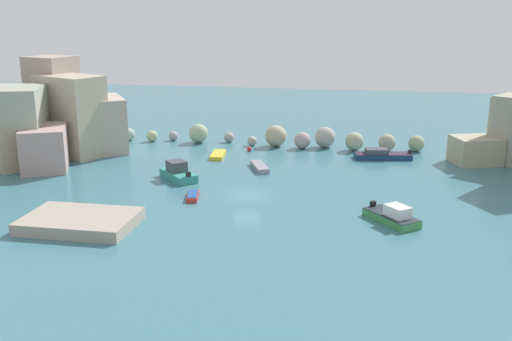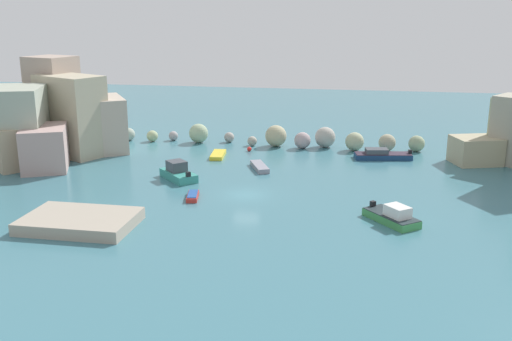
{
  "view_description": "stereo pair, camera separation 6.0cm",
  "coord_description": "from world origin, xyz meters",
  "px_view_note": "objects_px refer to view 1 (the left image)",
  "views": [
    {
      "loc": [
        10.58,
        -52.94,
        17.27
      ],
      "look_at": [
        0.0,
        5.36,
        1.0
      ],
      "focal_mm": 41.05,
      "sensor_mm": 36.0,
      "label": 1
    },
    {
      "loc": [
        10.64,
        -52.93,
        17.27
      ],
      "look_at": [
        0.0,
        5.36,
        1.0
      ],
      "focal_mm": 41.05,
      "sensor_mm": 36.0,
      "label": 2
    }
  ],
  "objects_px": {
    "moored_boat_2": "(218,155)",
    "moored_boat_3": "(260,167)",
    "channel_buoy": "(249,149)",
    "moored_boat_4": "(178,173)",
    "moored_boat_1": "(393,216)",
    "moored_boat_0": "(193,196)",
    "moored_boat_5": "(382,155)",
    "stone_dock": "(80,221)"
  },
  "relations": [
    {
      "from": "moored_boat_4",
      "to": "stone_dock",
      "type": "bearing_deg",
      "value": 122.69
    },
    {
      "from": "stone_dock",
      "to": "channel_buoy",
      "type": "bearing_deg",
      "value": 73.35
    },
    {
      "from": "moored_boat_3",
      "to": "stone_dock",
      "type": "bearing_deg",
      "value": -52.09
    },
    {
      "from": "moored_boat_3",
      "to": "moored_boat_0",
      "type": "bearing_deg",
      "value": -43.91
    },
    {
      "from": "moored_boat_1",
      "to": "moored_boat_5",
      "type": "distance_m",
      "value": 22.21
    },
    {
      "from": "stone_dock",
      "to": "moored_boat_1",
      "type": "distance_m",
      "value": 26.02
    },
    {
      "from": "moored_boat_1",
      "to": "moored_boat_3",
      "type": "distance_m",
      "value": 20.43
    },
    {
      "from": "channel_buoy",
      "to": "moored_boat_4",
      "type": "height_order",
      "value": "moored_boat_4"
    },
    {
      "from": "moored_boat_4",
      "to": "moored_boat_3",
      "type": "bearing_deg",
      "value": -98.13
    },
    {
      "from": "moored_boat_1",
      "to": "moored_boat_3",
      "type": "relative_size",
      "value": 1.15
    },
    {
      "from": "moored_boat_3",
      "to": "moored_boat_4",
      "type": "relative_size",
      "value": 0.92
    },
    {
      "from": "channel_buoy",
      "to": "moored_boat_3",
      "type": "bearing_deg",
      "value": -71.42
    },
    {
      "from": "stone_dock",
      "to": "moored_boat_2",
      "type": "distance_m",
      "value": 25.98
    },
    {
      "from": "channel_buoy",
      "to": "moored_boat_3",
      "type": "distance_m",
      "value": 8.73
    },
    {
      "from": "stone_dock",
      "to": "moored_boat_0",
      "type": "height_order",
      "value": "stone_dock"
    },
    {
      "from": "channel_buoy",
      "to": "moored_boat_1",
      "type": "height_order",
      "value": "moored_boat_1"
    },
    {
      "from": "channel_buoy",
      "to": "moored_boat_5",
      "type": "relative_size",
      "value": 0.08
    },
    {
      "from": "channel_buoy",
      "to": "moored_boat_4",
      "type": "relative_size",
      "value": 0.12
    },
    {
      "from": "moored_boat_2",
      "to": "moored_boat_3",
      "type": "relative_size",
      "value": 0.95
    },
    {
      "from": "stone_dock",
      "to": "moored_boat_1",
      "type": "xyz_separation_m",
      "value": [
        25.39,
        5.68,
        0.07
      ]
    },
    {
      "from": "moored_boat_0",
      "to": "moored_boat_1",
      "type": "distance_m",
      "value": 18.69
    },
    {
      "from": "moored_boat_0",
      "to": "moored_boat_5",
      "type": "xyz_separation_m",
      "value": [
        18.05,
        18.91,
        0.24
      ]
    },
    {
      "from": "moored_boat_2",
      "to": "moored_boat_5",
      "type": "height_order",
      "value": "moored_boat_5"
    },
    {
      "from": "moored_boat_2",
      "to": "moored_boat_5",
      "type": "xyz_separation_m",
      "value": [
        19.65,
        2.48,
        0.25
      ]
    },
    {
      "from": "moored_boat_0",
      "to": "moored_boat_4",
      "type": "distance_m",
      "value": 6.93
    },
    {
      "from": "stone_dock",
      "to": "moored_boat_4",
      "type": "xyz_separation_m",
      "value": [
        3.64,
        15.02,
        0.2
      ]
    },
    {
      "from": "moored_boat_1",
      "to": "moored_boat_0",
      "type": "bearing_deg",
      "value": -139.35
    },
    {
      "from": "moored_boat_2",
      "to": "moored_boat_5",
      "type": "relative_size",
      "value": 0.63
    },
    {
      "from": "moored_boat_3",
      "to": "moored_boat_5",
      "type": "distance_m",
      "value": 15.47
    },
    {
      "from": "channel_buoy",
      "to": "moored_boat_0",
      "type": "relative_size",
      "value": 0.19
    },
    {
      "from": "moored_boat_0",
      "to": "moored_boat_5",
      "type": "relative_size",
      "value": 0.44
    },
    {
      "from": "stone_dock",
      "to": "moored_boat_5",
      "type": "relative_size",
      "value": 1.29
    },
    {
      "from": "channel_buoy",
      "to": "moored_boat_0",
      "type": "distance_m",
      "value": 19.93
    },
    {
      "from": "moored_boat_2",
      "to": "moored_boat_3",
      "type": "height_order",
      "value": "moored_boat_3"
    },
    {
      "from": "moored_boat_5",
      "to": "channel_buoy",
      "type": "bearing_deg",
      "value": -13.0
    },
    {
      "from": "moored_boat_1",
      "to": "moored_boat_5",
      "type": "relative_size",
      "value": 0.76
    },
    {
      "from": "moored_boat_2",
      "to": "stone_dock",
      "type": "bearing_deg",
      "value": 161.83
    },
    {
      "from": "stone_dock",
      "to": "moored_boat_3",
      "type": "xyz_separation_m",
      "value": [
        11.41,
        20.57,
        -0.23
      ]
    },
    {
      "from": "stone_dock",
      "to": "moored_boat_0",
      "type": "distance_m",
      "value": 11.38
    },
    {
      "from": "moored_boat_5",
      "to": "stone_dock",
      "type": "bearing_deg",
      "value": 38.42
    },
    {
      "from": "moored_boat_3",
      "to": "channel_buoy",
      "type": "bearing_deg",
      "value": 175.5
    },
    {
      "from": "stone_dock",
      "to": "moored_boat_5",
      "type": "bearing_deg",
      "value": 48.07
    }
  ]
}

